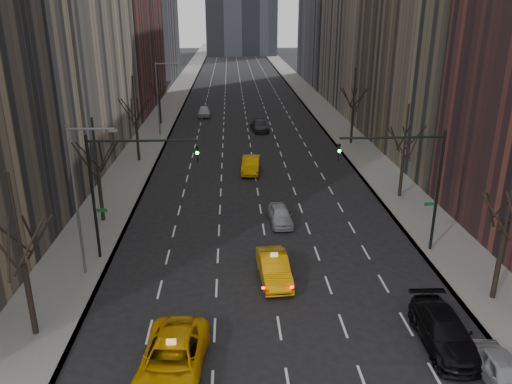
{
  "coord_description": "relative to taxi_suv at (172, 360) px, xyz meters",
  "views": [
    {
      "loc": [
        -2.26,
        -17.12,
        15.07
      ],
      "look_at": [
        -0.64,
        14.4,
        3.5
      ],
      "focal_mm": 35.0,
      "sensor_mm": 36.0,
      "label": 1
    }
  ],
  "objects": [
    {
      "name": "far_car_white",
      "position": [
        -1.22,
        56.5,
        -0.06
      ],
      "size": [
        1.8,
        4.46,
        1.52
      ],
      "primitive_type": "imported",
      "rotation": [
        0.0,
        0.0,
        0.0
      ],
      "color": "silver",
      "rests_on": "ground"
    },
    {
      "name": "parked_sedan_silver",
      "position": [
        14.02,
        -1.36,
        -0.15
      ],
      "size": [
        1.73,
        3.98,
        1.34
      ],
      "primitive_type": "imported",
      "rotation": [
        0.0,
        0.0,
        -0.04
      ],
      "color": "#97999F",
      "rests_on": "ground"
    },
    {
      "name": "traffic_mast_right",
      "position": [
        14.09,
        11.22,
        4.67
      ],
      "size": [
        6.69,
        0.39,
        8.0
      ],
      "color": "black",
      "rests_on": "ground"
    },
    {
      "name": "tree_lw_c",
      "position": [
        -7.02,
        33.23,
        3.22
      ],
      "size": [
        3.36,
        3.5,
        8.74
      ],
      "color": "black",
      "rests_on": "ground"
    },
    {
      "name": "tree_rw_a",
      "position": [
        16.98,
        5.23,
        3.06
      ],
      "size": [
        3.36,
        3.5,
        8.28
      ],
      "color": "black",
      "rests_on": "ground"
    },
    {
      "name": "taxi_suv",
      "position": [
        0.0,
        0.0,
        0.0
      ],
      "size": [
        3.16,
        6.09,
        1.64
      ],
      "primitive_type": "imported",
      "rotation": [
        0.0,
        0.0,
        -0.08
      ],
      "color": "#E29F04",
      "rests_on": "ground"
    },
    {
      "name": "far_taxi",
      "position": [
        4.62,
        28.86,
        -0.04
      ],
      "size": [
        2.09,
        4.86,
        1.56
      ],
      "primitive_type": "imported",
      "rotation": [
        0.0,
        0.0,
        -0.09
      ],
      "color": "#E09804",
      "rests_on": "ground"
    },
    {
      "name": "ground",
      "position": [
        4.98,
        -0.77,
        -0.82
      ],
      "size": [
        400.0,
        400.0,
        0.0
      ],
      "primitive_type": "plane",
      "color": "black",
      "rests_on": "ground"
    },
    {
      "name": "parked_suv_black",
      "position": [
        12.63,
        1.48,
        -0.04
      ],
      "size": [
        2.29,
        5.4,
        1.55
      ],
      "primitive_type": "imported",
      "rotation": [
        0.0,
        0.0,
        -0.02
      ],
      "color": "black",
      "rests_on": "ground"
    },
    {
      "name": "traffic_mast_left",
      "position": [
        -4.12,
        11.22,
        4.67
      ],
      "size": [
        6.69,
        0.39,
        8.0
      ],
      "color": "black",
      "rests_on": "ground"
    },
    {
      "name": "sidewalk_left",
      "position": [
        -7.27,
        69.23,
        -0.75
      ],
      "size": [
        4.5,
        320.0,
        0.15
      ],
      "primitive_type": "cube",
      "color": "slate",
      "rests_on": "ground"
    },
    {
      "name": "tree_lw_d",
      "position": [
        -7.02,
        51.23,
        2.74
      ],
      "size": [
        3.36,
        3.5,
        7.36
      ],
      "color": "black",
      "rests_on": "ground"
    },
    {
      "name": "streetlight_far",
      "position": [
        -5.86,
        44.23,
        4.8
      ],
      "size": [
        2.83,
        0.22,
        9.0
      ],
      "color": "slate",
      "rests_on": "ground"
    },
    {
      "name": "silver_sedan_ahead",
      "position": [
        6.3,
        16.27,
        -0.15
      ],
      "size": [
        1.8,
        4.03,
        1.35
      ],
      "primitive_type": "imported",
      "rotation": [
        0.0,
        0.0,
        0.05
      ],
      "color": "#9C9FA4",
      "rests_on": "ground"
    },
    {
      "name": "tree_lw_b",
      "position": [
        -7.02,
        17.23,
        2.9
      ],
      "size": [
        3.36,
        3.5,
        7.82
      ],
      "color": "black",
      "rests_on": "ground"
    },
    {
      "name": "sidewalk_right",
      "position": [
        17.23,
        69.23,
        -0.75
      ],
      "size": [
        4.5,
        320.0,
        0.15
      ],
      "primitive_type": "cube",
      "color": "slate",
      "rests_on": "ground"
    },
    {
      "name": "far_suv_grey",
      "position": [
        6.49,
        46.6,
        -0.13
      ],
      "size": [
        2.55,
        4.99,
        1.38
      ],
      "primitive_type": "imported",
      "rotation": [
        0.0,
        0.0,
        0.13
      ],
      "color": "#2E2F34",
      "rests_on": "ground"
    },
    {
      "name": "tree_lw_a",
      "position": [
        -7.02,
        3.23,
        3.06
      ],
      "size": [
        3.36,
        3.5,
        8.28
      ],
      "color": "black",
      "rests_on": "ground"
    },
    {
      "name": "taxi_sedan",
      "position": [
        5.11,
        8.0,
        -0.05
      ],
      "size": [
        1.96,
        4.77,
        1.54
      ],
      "primitive_type": "imported",
      "rotation": [
        0.0,
        0.0,
        0.07
      ],
      "color": "orange",
      "rests_on": "ground"
    },
    {
      "name": "tree_rw_b",
      "position": [
        16.98,
        21.23,
        2.9
      ],
      "size": [
        3.36,
        3.5,
        7.82
      ],
      "color": "black",
      "rests_on": "ground"
    },
    {
      "name": "streetlight_near",
      "position": [
        -5.86,
        9.23,
        4.8
      ],
      "size": [
        2.83,
        0.22,
        9.0
      ],
      "color": "slate",
      "rests_on": "ground"
    },
    {
      "name": "tree_rw_c",
      "position": [
        16.98,
        39.23,
        3.22
      ],
      "size": [
        3.36,
        3.5,
        8.74
      ],
      "color": "black",
      "rests_on": "ground"
    }
  ]
}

